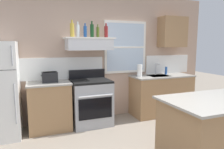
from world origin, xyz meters
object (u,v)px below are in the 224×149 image
Objects in this scene: bottle_red_label_wine at (106,32)px; dish_soap_bottle at (166,71)px; bottle_clear_tall at (78,31)px; paper_towel_roll at (140,71)px; bottle_olive_oil_square at (98,32)px; toaster at (50,77)px; stove_range at (91,102)px; bottle_champagne_gold_foil at (72,30)px; kitchen_island at (215,132)px; bottle_blue_liqueur at (85,32)px; bottle_dark_green_wine at (92,31)px.

dish_soap_bottle is at bearing 3.05° from bottle_red_label_wine.
bottle_clear_tall is 1.56m from paper_towel_roll.
bottle_olive_oil_square is 0.94× the size of bottle_red_label_wine.
bottle_red_label_wine is (1.12, -0.01, 0.86)m from toaster.
dish_soap_bottle is (1.88, 0.14, 0.54)m from stove_range.
dish_soap_bottle is (2.08, -0.01, -0.87)m from bottle_clear_tall.
bottle_champagne_gold_foil is 2.38m from dish_soap_bottle.
bottle_olive_oil_square is 1.23m from paper_towel_roll.
bottle_red_label_wine is 2.61m from kitchen_island.
bottle_olive_oil_square is at bearing 11.46° from bottle_champagne_gold_foil.
bottle_blue_liqueur is 0.42m from bottle_red_label_wine.
bottle_olive_oil_square is at bearing 172.96° from paper_towel_roll.
toaster is 0.94× the size of bottle_dark_green_wine.
bottle_olive_oil_square is at bearing 113.88° from kitchen_island.
bottle_champagne_gold_foil is 1.13× the size of bottle_red_label_wine.
dish_soap_bottle is (2.65, 0.07, -0.01)m from toaster.
stove_range is 3.44× the size of bottle_dark_green_wine.
toaster reaches higher than stove_range.
bottle_olive_oil_square is (0.41, 0.01, -0.02)m from bottle_clear_tall.
toaster is 1.07× the size of bottle_blue_liqueur.
bottle_champagne_gold_foil is 0.40m from bottle_dark_green_wine.
bottle_clear_tall is at bearing 122.39° from kitchen_island.
stove_range is 3.84× the size of bottle_red_label_wine.
bottle_dark_green_wine is (0.12, -0.07, 0.02)m from bottle_blue_liqueur.
bottle_olive_oil_square is 1.49× the size of dish_soap_bottle.
bottle_clear_tall is 0.56m from bottle_red_label_wine.
bottle_dark_green_wine is (0.39, 0.03, -0.00)m from bottle_champagne_gold_foil.
kitchen_island is at bearing -46.87° from toaster.
kitchen_island is (1.49, -2.03, -1.42)m from bottle_champagne_gold_foil.
bottle_champagne_gold_foil is at bearing 172.98° from stove_range.
bottle_blue_liqueur reaches higher than bottle_olive_oil_square.
kitchen_island is (0.04, -2.03, -0.59)m from paper_towel_roll.
bottle_red_label_wine is at bearing -176.95° from dish_soap_bottle.
toaster is 2.65m from dish_soap_bottle.
stove_range is 1.42m from bottle_olive_oil_square.
bottle_red_label_wine is (0.14, -0.09, 0.01)m from bottle_olive_oil_square.
bottle_blue_liqueur reaches higher than paper_towel_roll.
paper_towel_roll is at bearing -4.66° from bottle_clear_tall.
bottle_clear_tall is 1.14× the size of bottle_olive_oil_square.
bottle_clear_tall is 2.26m from dish_soap_bottle.
bottle_champagne_gold_foil reaches higher than bottle_dark_green_wine.
bottle_blue_liqueur is at bearing 179.98° from dish_soap_bottle.
bottle_champagne_gold_foil is at bearing -168.54° from bottle_olive_oil_square.
bottle_dark_green_wine is at bearing 117.88° from kitchen_island.
dish_soap_bottle is (0.76, 0.10, -0.04)m from paper_towel_roll.
stove_range is 1.96m from dish_soap_bottle.
stove_range is 0.78× the size of kitchen_island.
paper_towel_roll is at bearing -7.04° from bottle_olive_oil_square.
bottle_blue_liqueur is at bearing 6.00° from toaster.
bottle_clear_tall is 1.70× the size of dish_soap_bottle.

